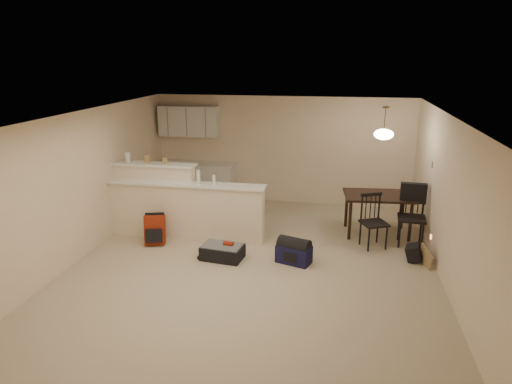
% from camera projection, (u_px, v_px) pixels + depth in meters
% --- Properties ---
extents(room, '(7.00, 7.02, 2.50)m').
position_uv_depth(room, '(254.00, 193.00, 7.39)').
color(room, '#C0AF93').
rests_on(room, ground).
extents(breakfast_bar, '(3.08, 0.58, 1.39)m').
position_uv_depth(breakfast_bar, '(175.00, 205.00, 8.81)').
color(breakfast_bar, beige).
rests_on(breakfast_bar, ground).
extents(upper_cabinets, '(1.40, 0.34, 0.70)m').
position_uv_depth(upper_cabinets, '(189.00, 121.00, 10.72)').
color(upper_cabinets, white).
rests_on(upper_cabinets, room).
extents(kitchen_counter, '(1.80, 0.60, 0.90)m').
position_uv_depth(kitchen_counter, '(198.00, 182.00, 10.98)').
color(kitchen_counter, white).
rests_on(kitchen_counter, ground).
extents(thermostat, '(0.02, 0.12, 0.12)m').
position_uv_depth(thermostat, '(432.00, 164.00, 8.25)').
color(thermostat, beige).
rests_on(thermostat, room).
extents(jar, '(0.10, 0.10, 0.20)m').
position_uv_depth(jar, '(128.00, 157.00, 8.86)').
color(jar, silver).
rests_on(jar, breakfast_bar).
extents(cereal_box, '(0.10, 0.07, 0.16)m').
position_uv_depth(cereal_box, '(147.00, 159.00, 8.79)').
color(cereal_box, '#9D7D51').
rests_on(cereal_box, breakfast_bar).
extents(small_box, '(0.08, 0.06, 0.12)m').
position_uv_depth(small_box, '(165.00, 161.00, 8.73)').
color(small_box, '#9D7D51').
rests_on(small_box, breakfast_bar).
extents(bottle_a, '(0.07, 0.07, 0.26)m').
position_uv_depth(bottle_a, '(198.00, 177.00, 8.46)').
color(bottle_a, silver).
rests_on(bottle_a, breakfast_bar).
extents(bottle_b, '(0.06, 0.06, 0.18)m').
position_uv_depth(bottle_b, '(214.00, 180.00, 8.42)').
color(bottle_b, silver).
rests_on(bottle_b, breakfast_bar).
extents(dining_table, '(1.37, 0.98, 0.81)m').
position_uv_depth(dining_table, '(378.00, 199.00, 8.83)').
color(dining_table, black).
rests_on(dining_table, ground).
extents(pendant_lamp, '(0.36, 0.36, 0.62)m').
position_uv_depth(pendant_lamp, '(384.00, 134.00, 8.46)').
color(pendant_lamp, brown).
rests_on(pendant_lamp, room).
extents(dining_chair_near, '(0.57, 0.56, 0.99)m').
position_uv_depth(dining_chair_near, '(374.00, 222.00, 8.26)').
color(dining_chair_near, black).
rests_on(dining_chair_near, ground).
extents(dining_chair_far, '(0.52, 0.50, 1.11)m').
position_uv_depth(dining_chair_far, '(412.00, 217.00, 8.34)').
color(dining_chair_far, black).
rests_on(dining_chair_far, ground).
extents(suitcase, '(0.75, 0.54, 0.24)m').
position_uv_depth(suitcase, '(223.00, 252.00, 7.89)').
color(suitcase, black).
rests_on(suitcase, ground).
extents(red_backpack, '(0.41, 0.32, 0.55)m').
position_uv_depth(red_backpack, '(155.00, 230.00, 8.48)').
color(red_backpack, maroon).
rests_on(red_backpack, ground).
extents(navy_duffel, '(0.64, 0.47, 0.31)m').
position_uv_depth(navy_duffel, '(294.00, 254.00, 7.73)').
color(navy_duffel, '#14133D').
rests_on(navy_duffel, ground).
extents(black_daypack, '(0.29, 0.36, 0.27)m').
position_uv_depth(black_daypack, '(414.00, 253.00, 7.82)').
color(black_daypack, black).
rests_on(black_daypack, ground).
extents(cardboard_sheet, '(0.14, 0.40, 0.31)m').
position_uv_depth(cardboard_sheet, '(426.00, 257.00, 7.60)').
color(cardboard_sheet, '#9D7D51').
rests_on(cardboard_sheet, ground).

